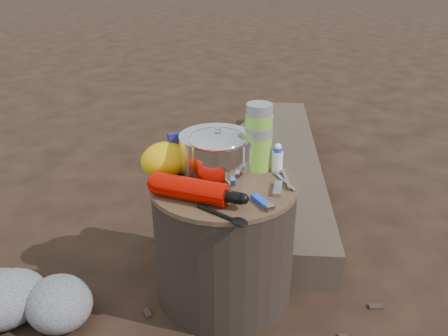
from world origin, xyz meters
TOP-DOWN VIEW (x-y plane):
  - ground at (0.00, 0.00)m, footprint 60.00×60.00m
  - stump at (0.00, 0.00)m, footprint 0.46×0.46m
  - log_main at (0.80, 0.50)m, footprint 1.41×1.51m
  - log_small at (0.79, 0.89)m, footprint 1.04×0.69m
  - foil_windscreen at (0.01, 0.05)m, footprint 0.23×0.23m
  - camping_pot at (-0.02, 0.01)m, footprint 0.18×0.18m
  - fuel_bottle at (-0.14, -0.03)m, footprint 0.21×0.28m
  - thermos at (0.16, 0.02)m, footprint 0.09×0.09m
  - travel_mug at (0.13, 0.15)m, footprint 0.08×0.08m
  - stuff_sack at (-0.11, 0.16)m, footprint 0.16×0.13m
  - food_pouch at (-0.05, 0.15)m, footprint 0.11×0.05m
  - lighter at (0.00, -0.17)m, footprint 0.04×0.10m
  - multitool at (0.10, -0.14)m, footprint 0.08×0.08m
  - pot_grabber at (0.15, -0.12)m, footprint 0.09×0.14m
  - spork at (-0.13, -0.14)m, footprint 0.07×0.17m
  - squeeze_bottle at (0.19, -0.04)m, footprint 0.04×0.04m

SIDE VIEW (x-z plane):
  - ground at x=0.00m, z-range 0.00..0.00m
  - log_small at x=0.79m, z-range 0.00..0.09m
  - log_main at x=0.80m, z-range 0.00..0.15m
  - stump at x=0.00m, z-range 0.00..0.43m
  - pot_grabber at x=0.15m, z-range 0.43..0.44m
  - multitool at x=0.10m, z-range 0.43..0.44m
  - spork at x=-0.13m, z-range 0.43..0.44m
  - lighter at x=0.00m, z-range 0.43..0.44m
  - fuel_bottle at x=-0.14m, z-range 0.43..0.50m
  - squeeze_bottle at x=0.19m, z-range 0.43..0.51m
  - stuff_sack at x=-0.11m, z-range 0.43..0.54m
  - travel_mug at x=0.13m, z-range 0.43..0.54m
  - food_pouch at x=-0.05m, z-range 0.43..0.56m
  - foil_windscreen at x=0.01m, z-range 0.43..0.57m
  - camping_pot at x=-0.02m, z-range 0.43..0.60m
  - thermos at x=0.16m, z-range 0.43..0.65m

